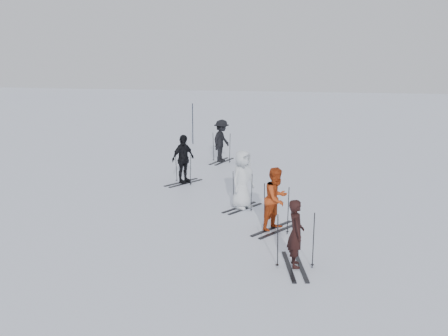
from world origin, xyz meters
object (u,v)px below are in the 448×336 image
object	(u,v)px
skier_uphill_left	(183,160)
skier_uphill_far	(222,141)
skier_near_dark	(296,234)
skier_grey	(242,180)
skier_red	(276,200)
piste_marker	(193,124)

from	to	relation	value
skier_uphill_left	skier_uphill_far	xyz separation A→B (m)	(0.36, 4.28, 0.04)
skier_near_dark	skier_uphill_left	distance (m)	8.32
skier_grey	skier_uphill_far	world-z (taller)	skier_uphill_far
skier_red	skier_uphill_far	distance (m)	9.45
skier_near_dark	skier_uphill_far	size ratio (longest dim) A/B	0.81
skier_near_dark	skier_uphill_left	bearing A→B (deg)	20.95
skier_red	skier_uphill_far	world-z (taller)	skier_uphill_far
skier_near_dark	piste_marker	bearing A→B (deg)	10.31
skier_near_dark	skier_uphill_far	distance (m)	11.92
skier_uphill_left	piste_marker	distance (m)	9.06
skier_red	skier_uphill_left	xyz separation A→B (m)	(-4.11, 4.39, 0.05)
skier_red	skier_uphill_left	bearing A→B (deg)	72.12
skier_near_dark	piste_marker	size ratio (longest dim) A/B	0.68
skier_grey	skier_near_dark	bearing A→B (deg)	-126.00
skier_red	piste_marker	size ratio (longest dim) A/B	0.77
skier_uphill_far	piste_marker	size ratio (longest dim) A/B	0.85
skier_uphill_left	piste_marker	size ratio (longest dim) A/B	0.81
skier_red	skier_grey	distance (m)	2.18
piste_marker	skier_uphill_far	bearing A→B (deg)	-58.00
piste_marker	skier_near_dark	bearing A→B (deg)	-64.72
skier_red	piste_marker	xyz separation A→B (m)	(-6.53, 13.13, 0.26)
skier_uphill_left	piste_marker	bearing A→B (deg)	42.97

